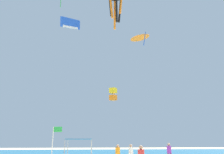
{
  "coord_description": "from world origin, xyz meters",
  "views": [
    {
      "loc": [
        -3.93,
        -18.28,
        2.17
      ],
      "look_at": [
        -1.06,
        11.31,
        10.73
      ],
      "focal_mm": 35.46,
      "sensor_mm": 36.0,
      "label": 1
    }
  ],
  "objects_px": {
    "banner_flag": "(54,145)",
    "kite_box_yellow": "(113,94)",
    "person_near_tent": "(118,153)",
    "person_leftmost": "(131,152)",
    "kite_parafoil_blue": "(71,24)",
    "person_central": "(169,151)",
    "kite_delta_orange": "(140,36)",
    "canopy_tent": "(79,140)"
  },
  "relations": [
    {
      "from": "banner_flag",
      "to": "kite_box_yellow",
      "type": "xyz_separation_m",
      "value": [
        6.14,
        20.65,
        7.82
      ]
    },
    {
      "from": "person_near_tent",
      "to": "person_leftmost",
      "type": "height_order",
      "value": "same"
    },
    {
      "from": "kite_parafoil_blue",
      "to": "kite_box_yellow",
      "type": "bearing_deg",
      "value": 140.37
    },
    {
      "from": "person_near_tent",
      "to": "banner_flag",
      "type": "distance_m",
      "value": 7.8
    },
    {
      "from": "person_near_tent",
      "to": "kite_box_yellow",
      "type": "distance_m",
      "value": 17.15
    },
    {
      "from": "person_central",
      "to": "kite_delta_orange",
      "type": "height_order",
      "value": "kite_delta_orange"
    },
    {
      "from": "canopy_tent",
      "to": "kite_parafoil_blue",
      "type": "distance_m",
      "value": 21.61
    },
    {
      "from": "person_near_tent",
      "to": "banner_flag",
      "type": "xyz_separation_m",
      "value": [
        -5.06,
        -5.88,
        0.82
      ]
    },
    {
      "from": "canopy_tent",
      "to": "person_near_tent",
      "type": "xyz_separation_m",
      "value": [
        3.73,
        -2.29,
        -1.14
      ]
    },
    {
      "from": "person_near_tent",
      "to": "person_central",
      "type": "height_order",
      "value": "person_central"
    },
    {
      "from": "person_central",
      "to": "kite_box_yellow",
      "type": "relative_size",
      "value": 0.89
    },
    {
      "from": "person_leftmost",
      "to": "kite_delta_orange",
      "type": "distance_m",
      "value": 20.68
    },
    {
      "from": "kite_box_yellow",
      "to": "canopy_tent",
      "type": "bearing_deg",
      "value": -73.98
    },
    {
      "from": "person_leftmost",
      "to": "kite_parafoil_blue",
      "type": "height_order",
      "value": "kite_parafoil_blue"
    },
    {
      "from": "person_central",
      "to": "banner_flag",
      "type": "bearing_deg",
      "value": -160.33
    },
    {
      "from": "kite_parafoil_blue",
      "to": "banner_flag",
      "type": "bearing_deg",
      "value": 35.91
    },
    {
      "from": "canopy_tent",
      "to": "person_leftmost",
      "type": "xyz_separation_m",
      "value": [
        5.08,
        -1.74,
        -1.14
      ]
    },
    {
      "from": "canopy_tent",
      "to": "kite_parafoil_blue",
      "type": "height_order",
      "value": "kite_parafoil_blue"
    },
    {
      "from": "person_near_tent",
      "to": "person_central",
      "type": "relative_size",
      "value": 0.95
    },
    {
      "from": "canopy_tent",
      "to": "person_near_tent",
      "type": "relative_size",
      "value": 1.84
    },
    {
      "from": "person_central",
      "to": "kite_box_yellow",
      "type": "height_order",
      "value": "kite_box_yellow"
    },
    {
      "from": "canopy_tent",
      "to": "person_near_tent",
      "type": "distance_m",
      "value": 4.52
    },
    {
      "from": "kite_box_yellow",
      "to": "kite_delta_orange",
      "type": "bearing_deg",
      "value": -7.97
    },
    {
      "from": "banner_flag",
      "to": "kite_delta_orange",
      "type": "height_order",
      "value": "kite_delta_orange"
    },
    {
      "from": "person_near_tent",
      "to": "kite_delta_orange",
      "type": "bearing_deg",
      "value": 129.14
    },
    {
      "from": "person_near_tent",
      "to": "kite_parafoil_blue",
      "type": "relative_size",
      "value": 0.37
    },
    {
      "from": "kite_box_yellow",
      "to": "kite_parafoil_blue",
      "type": "relative_size",
      "value": 0.44
    },
    {
      "from": "banner_flag",
      "to": "kite_parafoil_blue",
      "type": "relative_size",
      "value": 0.62
    },
    {
      "from": "kite_parafoil_blue",
      "to": "canopy_tent",
      "type": "bearing_deg",
      "value": 46.65
    },
    {
      "from": "banner_flag",
      "to": "canopy_tent",
      "type": "bearing_deg",
      "value": 80.77
    },
    {
      "from": "banner_flag",
      "to": "kite_parafoil_blue",
      "type": "height_order",
      "value": "kite_parafoil_blue"
    },
    {
      "from": "kite_box_yellow",
      "to": "banner_flag",
      "type": "bearing_deg",
      "value": -69.46
    },
    {
      "from": "person_leftmost",
      "to": "kite_delta_orange",
      "type": "height_order",
      "value": "kite_delta_orange"
    },
    {
      "from": "person_leftmost",
      "to": "person_central",
      "type": "xyz_separation_m",
      "value": [
        4.28,
        1.33,
        0.05
      ]
    },
    {
      "from": "person_central",
      "to": "kite_parafoil_blue",
      "type": "relative_size",
      "value": 0.39
    },
    {
      "from": "banner_flag",
      "to": "kite_box_yellow",
      "type": "height_order",
      "value": "kite_box_yellow"
    },
    {
      "from": "kite_delta_orange",
      "to": "person_central",
      "type": "bearing_deg",
      "value": 162.01
    },
    {
      "from": "person_central",
      "to": "kite_delta_orange",
      "type": "distance_m",
      "value": 19.68
    },
    {
      "from": "person_central",
      "to": "kite_box_yellow",
      "type": "bearing_deg",
      "value": 93.11
    },
    {
      "from": "canopy_tent",
      "to": "person_leftmost",
      "type": "height_order",
      "value": "canopy_tent"
    },
    {
      "from": "canopy_tent",
      "to": "banner_flag",
      "type": "distance_m",
      "value": 8.29
    },
    {
      "from": "canopy_tent",
      "to": "person_central",
      "type": "height_order",
      "value": "canopy_tent"
    }
  ]
}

